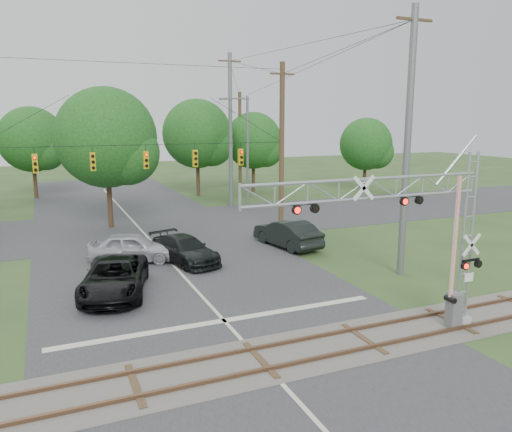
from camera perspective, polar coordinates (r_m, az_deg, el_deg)
name	(u,v)px	position (r m, az deg, el deg)	size (l,w,h in m)	color
ground	(288,392)	(15.20, 3.71, -19.39)	(160.00, 160.00, 0.00)	#2A4520
road_main	(192,286)	(23.75, -7.34, -7.92)	(14.00, 90.00, 0.02)	#2C2C2F
road_cross	(138,227)	(36.97, -13.31, -1.24)	(90.00, 12.00, 0.02)	#2C2C2F
railroad_track	(260,360)	(16.77, 0.51, -16.14)	(90.00, 3.20, 0.17)	#4C4742
crossing_gantry	(409,227)	(17.90, 17.07, -1.25)	(9.46, 0.84, 6.55)	gray
traffic_signal_span	(160,151)	(32.47, -10.87, 7.26)	(19.34, 0.36, 11.50)	slate
pickup_black	(115,277)	(23.14, -15.86, -6.74)	(2.62, 5.68, 1.58)	black
car_dark	(185,250)	(27.36, -8.13, -3.83)	(2.02, 4.96, 1.44)	black
sedan_silver	(133,247)	(28.07, -13.89, -3.50)	(1.89, 4.69, 1.60)	#A1A2A9
suv_dark	(287,233)	(30.44, 3.60, -1.98)	(1.77, 5.09, 1.68)	black
streetlight	(245,147)	(42.26, -1.22, 7.85)	(2.54, 0.26, 9.52)	slate
utility_poles	(170,144)	(35.10, -9.78, 8.10)	(27.39, 29.91, 13.15)	#3C281B
treeline	(112,141)	(45.92, -16.10, 8.24)	(53.22, 23.39, 9.91)	#3C2A1B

